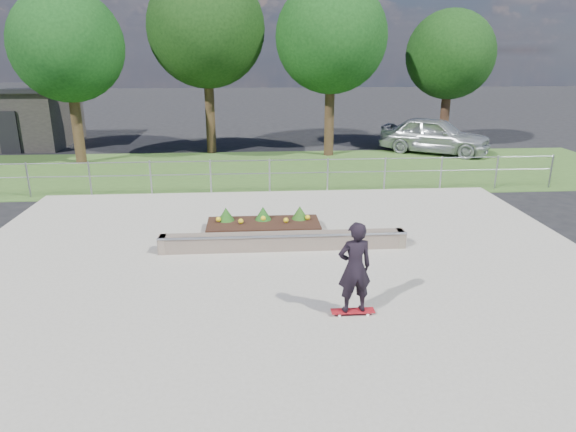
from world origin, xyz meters
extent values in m
plane|color=black|center=(0.00, 0.00, 0.00)|extent=(120.00, 120.00, 0.00)
cube|color=#315120|center=(0.00, 11.00, 0.01)|extent=(30.00, 8.00, 0.02)
cube|color=gray|center=(0.00, 0.00, 0.03)|extent=(15.00, 15.00, 0.06)
cylinder|color=gray|center=(-8.00, 7.50, 0.60)|extent=(0.06, 0.06, 1.20)
cylinder|color=gray|center=(-6.00, 7.50, 0.60)|extent=(0.06, 0.06, 1.20)
cylinder|color=gray|center=(-4.00, 7.50, 0.60)|extent=(0.06, 0.06, 1.20)
cylinder|color=#9B9EA3|center=(-2.00, 7.50, 0.60)|extent=(0.06, 0.06, 1.20)
cylinder|color=#95989E|center=(0.00, 7.50, 0.60)|extent=(0.06, 0.06, 1.20)
cylinder|color=gray|center=(2.00, 7.50, 0.60)|extent=(0.06, 0.06, 1.20)
cylinder|color=#95979D|center=(4.00, 7.50, 0.60)|extent=(0.06, 0.06, 1.20)
cylinder|color=#999BA1|center=(6.00, 7.50, 0.60)|extent=(0.06, 0.06, 1.20)
cylinder|color=#969A9E|center=(8.00, 7.50, 0.60)|extent=(0.06, 0.06, 1.20)
cylinder|color=gray|center=(10.00, 7.50, 0.60)|extent=(0.06, 0.06, 1.20)
cylinder|color=gray|center=(0.00, 7.50, 1.15)|extent=(20.00, 0.04, 0.04)
cylinder|color=gray|center=(0.00, 7.50, 0.70)|extent=(20.00, 0.04, 0.04)
cube|color=black|center=(-12.00, 15.45, 1.00)|extent=(0.90, 0.10, 2.00)
cylinder|color=#342415|center=(-8.00, 13.00, 1.46)|extent=(0.44, 0.44, 2.93)
sphere|color=black|center=(-8.00, 13.00, 4.88)|extent=(4.55, 4.55, 4.55)
cylinder|color=#322214|center=(-2.50, 15.00, 1.69)|extent=(0.44, 0.44, 3.38)
sphere|color=black|center=(-2.50, 15.00, 5.62)|extent=(5.25, 5.25, 5.25)
cylinder|color=#322114|center=(3.00, 14.00, 1.57)|extent=(0.44, 0.44, 3.15)
sphere|color=black|center=(3.00, 14.00, 5.25)|extent=(4.90, 4.90, 4.90)
cylinder|color=#321E14|center=(9.00, 15.50, 1.35)|extent=(0.44, 0.44, 2.70)
sphere|color=black|center=(9.00, 15.50, 4.50)|extent=(4.20, 4.20, 4.20)
cube|color=brown|center=(0.13, 2.10, 0.26)|extent=(6.00, 0.40, 0.40)
cylinder|color=#94979C|center=(0.13, 1.90, 0.46)|extent=(6.00, 0.06, 0.06)
cube|color=#6A5B4E|center=(-2.77, 2.10, 0.26)|extent=(0.15, 0.42, 0.40)
cube|color=brown|center=(3.03, 2.10, 0.26)|extent=(0.15, 0.42, 0.40)
cube|color=black|center=(-0.32, 3.43, 0.18)|extent=(3.00, 1.20, 0.25)
sphere|color=yellow|center=(-1.52, 3.53, 0.39)|extent=(0.14, 0.14, 0.14)
sphere|color=yellow|center=(-0.92, 3.33, 0.39)|extent=(0.14, 0.14, 0.14)
sphere|color=yellow|center=(-0.32, 3.53, 0.39)|extent=(0.14, 0.14, 0.14)
sphere|color=yellow|center=(0.28, 3.33, 0.39)|extent=(0.14, 0.14, 0.14)
sphere|color=gold|center=(0.88, 3.53, 0.39)|extent=(0.14, 0.14, 0.14)
cone|color=#1A4814|center=(-1.32, 3.68, 0.49)|extent=(0.44, 0.44, 0.36)
cone|color=#184C15|center=(-0.32, 3.68, 0.49)|extent=(0.44, 0.44, 0.36)
cone|color=#1E4814|center=(0.68, 3.68, 0.49)|extent=(0.44, 0.44, 0.36)
cylinder|color=white|center=(0.94, -1.35, 0.09)|extent=(0.05, 0.03, 0.05)
cylinder|color=silver|center=(0.94, -1.17, 0.09)|extent=(0.05, 0.03, 0.05)
cylinder|color=white|center=(1.46, -1.35, 0.09)|extent=(0.05, 0.03, 0.05)
cylinder|color=white|center=(1.46, -1.17, 0.09)|extent=(0.05, 0.03, 0.05)
cylinder|color=#98989D|center=(0.94, -1.26, 0.11)|extent=(0.02, 0.18, 0.02)
cylinder|color=gray|center=(1.46, -1.26, 0.11)|extent=(0.02, 0.18, 0.02)
cube|color=maroon|center=(1.20, -1.26, 0.13)|extent=(0.80, 0.21, 0.02)
imported|color=black|center=(1.20, -1.26, 1.00)|extent=(0.68, 0.49, 1.71)
imported|color=#A6ABAF|center=(8.10, 14.15, 0.86)|extent=(5.36, 4.43, 1.72)
camera|label=1|loc=(-0.60, -9.59, 4.70)|focal=32.00mm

